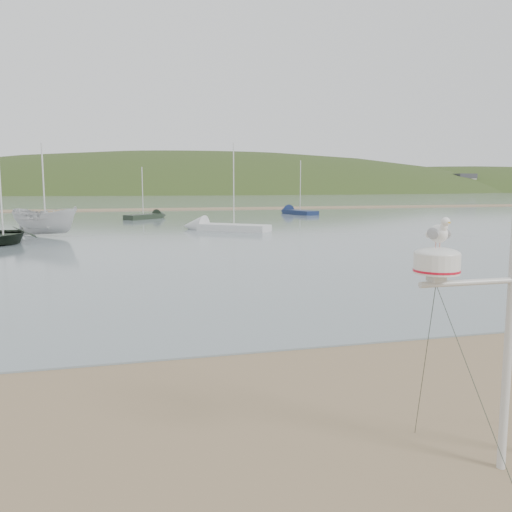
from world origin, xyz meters
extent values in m
plane|color=#7C6447|center=(0.00, 0.00, 0.00)|extent=(560.00, 560.00, 0.00)
cube|color=slate|center=(0.00, 132.00, 0.02)|extent=(560.00, 256.00, 0.04)
cube|color=#7C6447|center=(0.00, 70.00, 0.07)|extent=(560.00, 7.00, 0.07)
ellipsoid|color=#253515|center=(40.00, 235.00, -22.00)|extent=(400.00, 180.00, 80.00)
ellipsoid|color=#253515|center=(180.00, 235.00, -15.40)|extent=(300.00, 135.00, 56.00)
cube|color=beige|center=(-36.00, 196.00, 4.00)|extent=(8.40, 6.30, 8.00)
cube|color=beige|center=(-10.00, 196.00, 4.00)|extent=(8.40, 6.30, 8.00)
cube|color=beige|center=(16.00, 196.00, 4.00)|extent=(8.40, 6.30, 8.00)
cube|color=beige|center=(42.00, 196.00, 4.00)|extent=(8.40, 6.30, 8.00)
cube|color=beige|center=(68.00, 196.00, 4.00)|extent=(8.40, 6.30, 8.00)
cube|color=beige|center=(94.00, 196.00, 4.00)|extent=(8.40, 6.30, 8.00)
cube|color=beige|center=(120.00, 196.00, 4.00)|extent=(8.40, 6.30, 8.00)
cube|color=beige|center=(146.00, 196.00, 4.00)|extent=(8.40, 6.30, 8.00)
cylinder|color=beige|center=(5.31, -1.33, 2.11)|extent=(0.11, 0.11, 4.22)
cylinder|color=beige|center=(4.73, -1.33, 2.43)|extent=(1.37, 0.07, 0.07)
cube|color=beige|center=(4.25, -1.33, 2.51)|extent=(0.17, 0.17, 0.10)
cylinder|color=silver|center=(4.25, -1.33, 2.67)|extent=(0.53, 0.53, 0.23)
cylinder|color=red|center=(4.25, -1.33, 2.59)|extent=(0.54, 0.54, 0.03)
ellipsoid|color=silver|center=(4.25, -1.33, 2.79)|extent=(0.53, 0.53, 0.15)
cylinder|color=tan|center=(4.23, -1.33, 2.90)|extent=(0.01, 0.01, 0.07)
cylinder|color=tan|center=(4.28, -1.33, 2.90)|extent=(0.01, 0.01, 0.07)
ellipsoid|color=white|center=(4.25, -1.33, 3.02)|extent=(0.18, 0.29, 0.21)
ellipsoid|color=#97999F|center=(4.17, -1.34, 3.02)|extent=(0.05, 0.23, 0.14)
ellipsoid|color=#97999F|center=(4.33, -1.34, 3.02)|extent=(0.05, 0.23, 0.14)
cone|color=white|center=(4.25, -1.19, 3.00)|extent=(0.10, 0.08, 0.10)
ellipsoid|color=white|center=(4.25, -1.44, 3.11)|extent=(0.09, 0.09, 0.12)
sphere|color=white|center=(4.25, -1.47, 3.17)|extent=(0.10, 0.10, 0.10)
cone|color=gold|center=(4.25, -1.52, 3.16)|extent=(0.02, 0.05, 0.02)
imported|color=black|center=(-5.82, 28.44, 2.49)|extent=(3.54, 1.16, 4.90)
imported|color=silver|center=(-3.88, 32.65, 2.70)|extent=(2.84, 2.83, 5.33)
cube|color=#131F43|center=(21.90, 53.50, 0.29)|extent=(2.96, 5.51, 0.50)
cone|color=#131F43|center=(21.05, 56.76, 0.29)|extent=(2.09, 2.21, 1.68)
cylinder|color=beige|center=(21.90, 53.50, 3.43)|extent=(0.08, 0.08, 5.78)
cube|color=black|center=(3.57, 49.45, 0.29)|extent=(4.09, 3.99, 0.50)
cone|color=black|center=(5.58, 51.36, 0.29)|extent=(2.05, 2.05, 1.38)
cylinder|color=beige|center=(3.57, 49.45, 2.92)|extent=(0.08, 0.08, 4.76)
cube|color=silver|center=(9.51, 33.47, 0.29)|extent=(5.42, 4.87, 0.50)
cone|color=silver|center=(6.76, 35.71, 0.29)|extent=(2.62, 2.60, 1.77)
cylinder|color=beige|center=(9.51, 33.47, 3.59)|extent=(0.08, 0.08, 6.10)
camera|label=1|loc=(0.64, -6.80, 3.59)|focal=38.00mm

